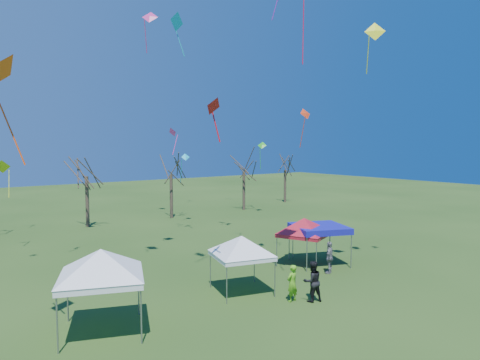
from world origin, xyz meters
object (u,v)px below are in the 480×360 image
object	(u,v)px
tree_2	(86,158)
person_dark	(312,281)
tree_5	(285,158)
tree_4	(244,157)
tent_white_mid	(242,240)
tent_blue	(319,229)
tree_3	(171,159)
tent_red	(304,221)
person_grey	(329,257)
person_green	(292,283)
tent_white_west	(101,255)

from	to	relation	value
tree_2	person_dark	size ratio (longest dim) A/B	4.17
tree_2	tree_5	size ratio (longest dim) A/B	1.10
tree_4	person_dark	xyz separation A→B (m)	(-15.04, -25.12, -5.08)
tent_white_mid	tent_blue	world-z (taller)	tent_white_mid
tree_3	tent_blue	world-z (taller)	tree_3
tent_white_mid	tent_blue	size ratio (longest dim) A/B	0.91
tree_5	tent_red	size ratio (longest dim) A/B	2.08
person_dark	tree_3	bearing A→B (deg)	-85.34
tree_3	person_grey	world-z (taller)	tree_3
person_grey	tree_3	bearing A→B (deg)	-122.53
person_grey	tree_4	bearing A→B (deg)	-144.32
tent_white_mid	person_grey	size ratio (longest dim) A/B	1.97
tent_white_mid	tree_3	bearing A→B (deg)	70.90
tree_2	tent_blue	world-z (taller)	tree_2
tent_white_mid	person_grey	xyz separation A→B (m)	(6.05, -0.48, -1.78)
tent_white_mid	tent_blue	distance (m)	7.21
tree_3	tent_red	world-z (taller)	tree_3
tree_3	person_green	bearing A→B (deg)	-104.78
tent_red	tree_3	bearing A→B (deg)	85.84
tree_4	tree_5	size ratio (longest dim) A/B	1.06
tree_4	tent_red	bearing A→B (deg)	-117.96
tree_2	person_grey	xyz separation A→B (m)	(6.79, -22.94, -5.35)
tree_5	person_dark	xyz separation A→B (m)	(-23.41, -27.18, -4.75)
tree_2	tree_5	world-z (taller)	tree_2
tent_red	tent_blue	distance (m)	1.12
tent_white_mid	tree_4	bearing A→B (deg)	52.43
tree_2	tent_white_mid	xyz separation A→B (m)	(0.74, -22.45, -3.58)
tree_5	person_grey	size ratio (longest dim) A/B	3.99
tree_4	tent_blue	distance (m)	23.35
tent_white_mid	tent_red	bearing A→B (deg)	15.52
tree_4	tent_white_west	size ratio (longest dim) A/B	1.92
tree_3	person_grey	bearing A→B (deg)	-94.07
tent_white_west	person_grey	bearing A→B (deg)	-0.39
tent_white_west	tent_red	distance (m)	13.60
tree_2	tree_5	xyz separation A→B (m)	(26.09, 1.69, -0.56)
tree_2	person_green	size ratio (longest dim) A/B	4.61
tent_blue	person_green	bearing A→B (deg)	-147.63
person_grey	tree_2	bearing A→B (deg)	-101.97
person_dark	tent_blue	bearing A→B (deg)	-122.45
tree_3	tent_white_mid	bearing A→B (deg)	-109.10
tent_blue	tent_white_west	bearing A→B (deg)	-173.34
tree_3	tent_white_mid	xyz separation A→B (m)	(-7.66, -22.12, -3.37)
person_green	person_dark	world-z (taller)	person_dark
tent_blue	person_green	distance (m)	7.12
tree_3	person_dark	bearing A→B (deg)	-102.80
tent_red	tree_2	bearing A→B (deg)	108.44
tree_2	tree_3	world-z (taller)	tree_2
person_green	person_grey	size ratio (longest dim) A/B	0.95
tent_red	tent_blue	size ratio (longest dim) A/B	0.89
tent_white_west	person_green	size ratio (longest dim) A/B	2.32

